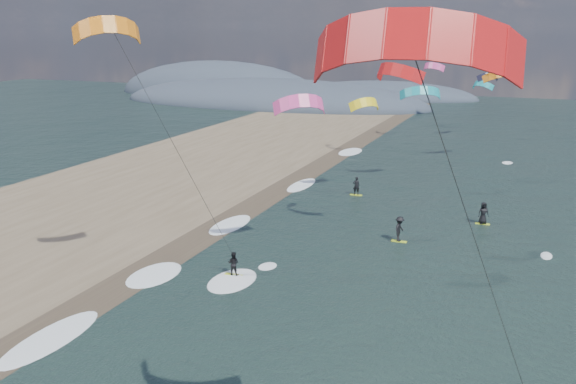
% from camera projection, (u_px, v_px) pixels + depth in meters
% --- Properties ---
extents(wet_sand_strip, '(3.00, 240.00, 0.00)m').
position_uv_depth(wet_sand_strip, '(90.00, 304.00, 35.46)').
color(wet_sand_strip, '#382D23').
rests_on(wet_sand_strip, ground).
extents(coastal_hills, '(80.00, 41.00, 15.00)m').
position_uv_depth(coastal_hills, '(264.00, 99.00, 135.21)').
color(coastal_hills, '#3D4756').
rests_on(coastal_hills, ground).
extents(kitesurfer_near_a, '(7.94, 8.46, 15.74)m').
position_uv_depth(kitesurfer_near_a, '(444.00, 155.00, 14.20)').
color(kitesurfer_near_a, '#CAE127').
rests_on(kitesurfer_near_a, ground).
extents(kitesurfer_near_b, '(6.78, 8.99, 15.89)m').
position_uv_depth(kitesurfer_near_b, '(157.00, 121.00, 34.10)').
color(kitesurfer_near_b, '#CAE127').
rests_on(kitesurfer_near_b, ground).
extents(far_kitesurfers, '(12.65, 12.34, 1.86)m').
position_uv_depth(far_kitesurfers, '(417.00, 216.00, 48.72)').
color(far_kitesurfers, '#CAE127').
rests_on(far_kitesurfers, ground).
extents(bg_kite_field, '(13.39, 73.66, 10.34)m').
position_uv_depth(bg_kite_field, '(445.00, 70.00, 67.03)').
color(bg_kite_field, teal).
rests_on(bg_kite_field, ground).
extents(shoreline_surf, '(2.40, 79.40, 0.11)m').
position_uv_depth(shoreline_surf, '(156.00, 277.00, 39.30)').
color(shoreline_surf, white).
rests_on(shoreline_surf, ground).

